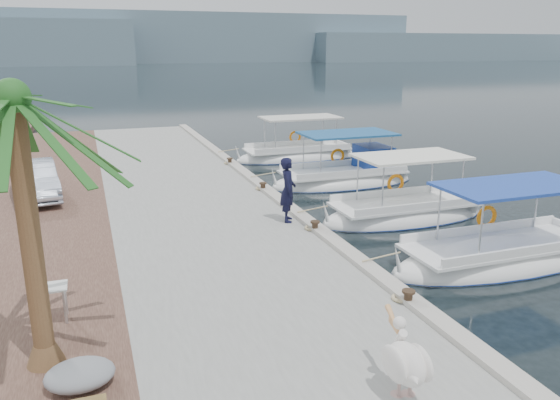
% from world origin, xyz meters
% --- Properties ---
extents(ground, '(400.00, 400.00, 0.00)m').
position_xyz_m(ground, '(0.00, 0.00, 0.00)').
color(ground, black).
rests_on(ground, ground).
extents(concrete_quay, '(6.00, 40.00, 0.50)m').
position_xyz_m(concrete_quay, '(-3.00, 5.00, 0.25)').
color(concrete_quay, gray).
rests_on(concrete_quay, ground).
extents(quay_curb, '(0.44, 40.00, 0.12)m').
position_xyz_m(quay_curb, '(-0.22, 5.00, 0.56)').
color(quay_curb, '#A9A396').
rests_on(quay_curb, concrete_quay).
extents(cobblestone_strip, '(4.00, 40.00, 0.50)m').
position_xyz_m(cobblestone_strip, '(-8.00, 5.00, 0.25)').
color(cobblestone_strip, '#4C3128').
rests_on(cobblestone_strip, ground).
extents(distant_hills, '(330.00, 60.00, 18.00)m').
position_xyz_m(distant_hills, '(29.61, 201.49, 7.61)').
color(distant_hills, slate).
rests_on(distant_hills, ground).
extents(fishing_caique_b, '(6.82, 2.33, 2.83)m').
position_xyz_m(fishing_caique_b, '(4.00, -1.35, 0.12)').
color(fishing_caique_b, white).
rests_on(fishing_caique_b, ground).
extents(fishing_caique_c, '(6.08, 2.34, 2.83)m').
position_xyz_m(fishing_caique_c, '(3.63, 3.06, 0.13)').
color(fishing_caique_c, white).
rests_on(fishing_caique_c, ground).
extents(fishing_caique_d, '(6.51, 2.56, 2.83)m').
position_xyz_m(fishing_caique_d, '(3.95, 8.30, 0.20)').
color(fishing_caique_d, white).
rests_on(fishing_caique_d, ground).
extents(fishing_caique_e, '(6.77, 2.34, 2.83)m').
position_xyz_m(fishing_caique_e, '(3.97, 14.06, 0.12)').
color(fishing_caique_e, white).
rests_on(fishing_caique_e, ground).
extents(mooring_bollards, '(0.28, 20.28, 0.33)m').
position_xyz_m(mooring_bollards, '(-0.35, 1.50, 0.69)').
color(mooring_bollards, black).
rests_on(mooring_bollards, concrete_quay).
extents(pelican, '(0.68, 1.49, 1.15)m').
position_xyz_m(pelican, '(-2.10, -6.15, 1.09)').
color(pelican, tan).
rests_on(pelican, concrete_quay).
extents(fisherman, '(0.68, 0.85, 2.01)m').
position_xyz_m(fisherman, '(-0.74, 2.74, 1.51)').
color(fisherman, black).
rests_on(fisherman, concrete_quay).
extents(date_palm, '(4.60, 4.60, 5.42)m').
position_xyz_m(date_palm, '(-7.42, -3.33, 4.97)').
color(date_palm, brown).
rests_on(date_palm, cobblestone_strip).
extents(parked_car, '(1.96, 4.19, 1.33)m').
position_xyz_m(parked_car, '(-8.33, 8.25, 1.16)').
color(parked_car, silver).
rests_on(parked_car, cobblestone_strip).
extents(tarp_bundle, '(1.10, 0.90, 0.40)m').
position_xyz_m(tarp_bundle, '(-6.86, -4.23, 0.70)').
color(tarp_bundle, gray).
rests_on(tarp_bundle, cobblestone_strip).
extents(folding_table, '(0.55, 0.55, 0.73)m').
position_xyz_m(folding_table, '(-7.32, -1.75, 1.02)').
color(folding_table, silver).
rests_on(folding_table, cobblestone_strip).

